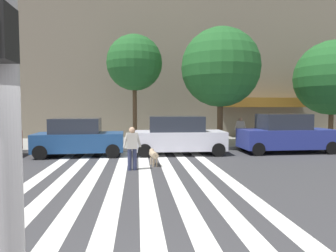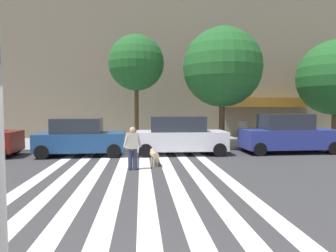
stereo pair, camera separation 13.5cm
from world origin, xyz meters
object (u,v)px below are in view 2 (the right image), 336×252
Objects in this scene: street_tree_nearest at (136,63)px; pedestrian_dog_walker at (133,146)px; parked_car_behind_first at (80,138)px; parked_car_third_in_line at (180,136)px; pedestrian_bystander at (242,129)px; street_tree_further at (336,78)px; street_tree_middle at (222,67)px; parked_car_fourth_in_line at (287,135)px; dog_on_leash at (154,155)px.

street_tree_nearest reaches higher than pedestrian_dog_walker.
parked_car_third_in_line is (4.94, 0.00, 0.05)m from parked_car_behind_first.
parked_car_behind_first reaches higher than pedestrian_bystander.
street_tree_further reaches higher than parked_car_third_in_line.
pedestrian_bystander is at bearing -1.44° from street_tree_middle.
street_tree_further is (12.38, -0.58, -0.82)m from street_tree_nearest.
pedestrian_dog_walker is (-0.05, -6.91, -4.12)m from street_tree_nearest.
street_tree_middle reaches higher than pedestrian_bystander.
street_tree_middle reaches higher than pedestrian_dog_walker.
street_tree_nearest is at bearing 124.01° from parked_car_third_in_line.
parked_car_third_in_line is 0.71× the size of street_tree_further.
dog_on_leash is (-7.12, -2.76, -0.51)m from parked_car_fourth_in_line.
parked_car_behind_first is 9.21m from pedestrian_bystander.
parked_car_fourth_in_line reaches higher than dog_on_leash.
parked_car_third_in_line reaches higher than parked_car_behind_first.
pedestrian_dog_walker is 8.53m from pedestrian_bystander.
parked_car_behind_first is 0.67× the size of street_tree_further.
street_tree_middle is at bearing -175.75° from street_tree_further.
parked_car_third_in_line is at bearing -141.68° from street_tree_middle.
street_tree_middle is 4.19× the size of pedestrian_dog_walker.
parked_car_third_in_line is 5.73m from street_tree_nearest.
street_tree_nearest is 4.02× the size of pedestrian_bystander.
dog_on_leash is (-4.20, -4.95, -4.25)m from street_tree_middle.
parked_car_behind_first is 4.48m from dog_on_leash.
street_tree_nearest is at bearing 97.49° from dog_on_leash.
dog_on_leash is at bearing -137.94° from pedestrian_bystander.
parked_car_behind_first is at bearing -169.72° from street_tree_further.
pedestrian_bystander is at bearing 28.26° from parked_car_third_in_line.
street_tree_middle reaches higher than parked_car_third_in_line.
pedestrian_dog_walker is at bearing -153.01° from street_tree_further.
parked_car_third_in_line reaches higher than pedestrian_bystander.
street_tree_further is (7.38, 0.55, -0.47)m from street_tree_middle.
parked_car_third_in_line is 11.01m from street_tree_further.
parked_car_third_in_line is 4.01× the size of dog_on_leash.
dog_on_leash is 0.69× the size of pedestrian_bystander.
dog_on_leash is (3.51, -2.76, -0.45)m from parked_car_behind_first.
parked_car_behind_first is 2.61× the size of pedestrian_dog_walker.
pedestrian_dog_walker is at bearing -155.73° from parked_car_fourth_in_line.
pedestrian_bystander reaches higher than dog_on_leash.
parked_car_behind_first is 3.76× the size of dog_on_leash.
pedestrian_bystander is (6.30, 5.75, 0.15)m from pedestrian_dog_walker.
street_tree_middle is 8.56m from pedestrian_dog_walker.
street_tree_nearest is 8.05m from pedestrian_dog_walker.
street_tree_further is at bearing 10.28° from parked_car_behind_first.
street_tree_further is (10.14, 2.73, 3.28)m from parked_car_third_in_line.
pedestrian_bystander is at bearing 42.41° from pedestrian_dog_walker.
pedestrian_dog_walker is (-12.43, -6.33, -3.30)m from street_tree_further.
pedestrian_dog_walker is (2.66, -3.59, 0.03)m from parked_car_behind_first.
street_tree_nearest is at bearing 167.30° from street_tree_middle.
parked_car_behind_first is 4.94m from parked_car_third_in_line.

